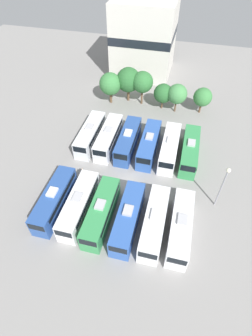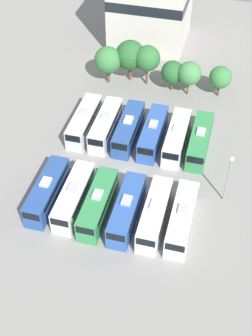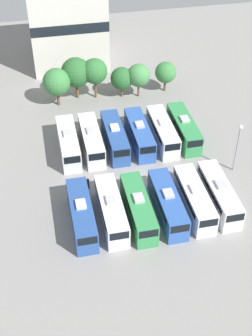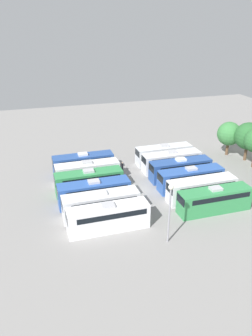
{
  "view_description": "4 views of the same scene",
  "coord_description": "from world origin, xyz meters",
  "px_view_note": "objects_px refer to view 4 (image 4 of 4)",
  "views": [
    {
      "loc": [
        6.22,
        -26.1,
        31.37
      ],
      "look_at": [
        -0.59,
        1.1,
        1.76
      ],
      "focal_mm": 28.0,
      "sensor_mm": 36.0,
      "label": 1
    },
    {
      "loc": [
        11.38,
        -44.1,
        45.99
      ],
      "look_at": [
        -0.15,
        -0.32,
        1.53
      ],
      "focal_mm": 50.0,
      "sensor_mm": 36.0,
      "label": 2
    },
    {
      "loc": [
        -11.88,
        -47.34,
        42.22
      ],
      "look_at": [
        -1.79,
        0.02,
        1.93
      ],
      "focal_mm": 50.0,
      "sensor_mm": 36.0,
      "label": 3
    },
    {
      "loc": [
        42.3,
        -15.3,
        23.88
      ],
      "look_at": [
        -1.79,
        -1.75,
        3.17
      ],
      "focal_mm": 35.0,
      "sensor_mm": 36.0,
      "label": 4
    }
  ],
  "objects_px": {
    "bus_4": "(101,204)",
    "bus_7": "(171,161)",
    "light_pole": "(170,204)",
    "bus_5": "(108,217)",
    "bus_6": "(164,154)",
    "bus_1": "(88,172)",
    "worker_person": "(122,167)",
    "tree_0": "(229,134)",
    "bus_9": "(191,178)",
    "tree_1": "(248,136)",
    "bus_0": "(83,163)",
    "bus_2": "(89,181)",
    "bus_10": "(202,188)",
    "bus_3": "(94,192)",
    "bus_8": "(180,169)",
    "bus_11": "(215,199)"
  },
  "relations": [
    {
      "from": "bus_4",
      "to": "bus_7",
      "type": "bearing_deg",
      "value": 125.56
    },
    {
      "from": "light_pole",
      "to": "bus_5",
      "type": "bearing_deg",
      "value": -127.07
    },
    {
      "from": "light_pole",
      "to": "bus_6",
      "type": "bearing_deg",
      "value": 158.15
    },
    {
      "from": "bus_1",
      "to": "worker_person",
      "type": "height_order",
      "value": "bus_1"
    },
    {
      "from": "bus_4",
      "to": "bus_6",
      "type": "relative_size",
      "value": 1.0
    },
    {
      "from": "bus_4",
      "to": "tree_0",
      "type": "bearing_deg",
      "value": 116.67
    },
    {
      "from": "bus_9",
      "to": "tree_1",
      "type": "height_order",
      "value": "tree_1"
    },
    {
      "from": "bus_0",
      "to": "worker_person",
      "type": "relative_size",
      "value": 5.54
    },
    {
      "from": "bus_2",
      "to": "bus_9",
      "type": "bearing_deg",
      "value": 76.21
    },
    {
      "from": "bus_7",
      "to": "bus_10",
      "type": "bearing_deg",
      "value": -0.51
    },
    {
      "from": "bus_3",
      "to": "bus_5",
      "type": "bearing_deg",
      "value": 2.56
    },
    {
      "from": "bus_0",
      "to": "tree_0",
      "type": "xyz_separation_m",
      "value": [
        -0.1,
        28.24,
        2.48
      ]
    },
    {
      "from": "bus_8",
      "to": "bus_10",
      "type": "relative_size",
      "value": 1.0
    },
    {
      "from": "bus_2",
      "to": "bus_11",
      "type": "distance_m",
      "value": 18.54
    },
    {
      "from": "bus_0",
      "to": "bus_3",
      "type": "xyz_separation_m",
      "value": [
        10.69,
        -0.38,
        0.0
      ]
    },
    {
      "from": "bus_6",
      "to": "bus_8",
      "type": "height_order",
      "value": "same"
    },
    {
      "from": "bus_0",
      "to": "worker_person",
      "type": "distance_m",
      "value": 6.7
    },
    {
      "from": "light_pole",
      "to": "bus_1",
      "type": "bearing_deg",
      "value": -162.12
    },
    {
      "from": "bus_2",
      "to": "tree_0",
      "type": "height_order",
      "value": "tree_0"
    },
    {
      "from": "bus_3",
      "to": "bus_7",
      "type": "height_order",
      "value": "same"
    },
    {
      "from": "bus_4",
      "to": "bus_7",
      "type": "distance_m",
      "value": 18.45
    },
    {
      "from": "bus_6",
      "to": "light_pole",
      "type": "height_order",
      "value": "light_pole"
    },
    {
      "from": "bus_9",
      "to": "worker_person",
      "type": "height_order",
      "value": "bus_9"
    },
    {
      "from": "bus_4",
      "to": "tree_1",
      "type": "height_order",
      "value": "tree_1"
    },
    {
      "from": "bus_11",
      "to": "light_pole",
      "type": "distance_m",
      "value": 10.5
    },
    {
      "from": "bus_7",
      "to": "bus_4",
      "type": "bearing_deg",
      "value": -54.44
    },
    {
      "from": "bus_0",
      "to": "bus_10",
      "type": "distance_m",
      "value": 20.45
    },
    {
      "from": "bus_8",
      "to": "tree_0",
      "type": "xyz_separation_m",
      "value": [
        -7.06,
        13.43,
        2.48
      ]
    },
    {
      "from": "bus_0",
      "to": "bus_4",
      "type": "relative_size",
      "value": 1.0
    },
    {
      "from": "bus_5",
      "to": "bus_0",
      "type": "bearing_deg",
      "value": 179.76
    },
    {
      "from": "bus_4",
      "to": "bus_8",
      "type": "height_order",
      "value": "same"
    },
    {
      "from": "bus_1",
      "to": "tree_0",
      "type": "height_order",
      "value": "tree_0"
    },
    {
      "from": "bus_5",
      "to": "tree_1",
      "type": "height_order",
      "value": "tree_1"
    },
    {
      "from": "bus_3",
      "to": "bus_4",
      "type": "xyz_separation_m",
      "value": [
        3.52,
        0.16,
        0.0
      ]
    },
    {
      "from": "bus_6",
      "to": "bus_3",
      "type": "bearing_deg",
      "value": -55.1
    },
    {
      "from": "bus_5",
      "to": "bus_8",
      "type": "xyz_separation_m",
      "value": [
        -10.6,
        14.88,
        0.0
      ]
    },
    {
      "from": "bus_9",
      "to": "tree_0",
      "type": "relative_size",
      "value": 1.56
    },
    {
      "from": "bus_2",
      "to": "bus_11",
      "type": "xyz_separation_m",
      "value": [
        10.61,
        15.2,
        0.0
      ]
    },
    {
      "from": "bus_3",
      "to": "bus_4",
      "type": "bearing_deg",
      "value": 2.65
    },
    {
      "from": "bus_8",
      "to": "light_pole",
      "type": "relative_size",
      "value": 1.35
    },
    {
      "from": "bus_8",
      "to": "tree_1",
      "type": "xyz_separation_m",
      "value": [
        -3.64,
        15.14,
        2.94
      ]
    },
    {
      "from": "bus_8",
      "to": "bus_10",
      "type": "height_order",
      "value": "same"
    },
    {
      "from": "bus_0",
      "to": "bus_3",
      "type": "relative_size",
      "value": 1.0
    },
    {
      "from": "light_pole",
      "to": "tree_0",
      "type": "bearing_deg",
      "value": 134.93
    },
    {
      "from": "bus_11",
      "to": "worker_person",
      "type": "bearing_deg",
      "value": -152.15
    },
    {
      "from": "bus_10",
      "to": "bus_11",
      "type": "distance_m",
      "value": 3.35
    },
    {
      "from": "worker_person",
      "to": "bus_6",
      "type": "bearing_deg",
      "value": 100.79
    },
    {
      "from": "bus_1",
      "to": "bus_4",
      "type": "distance_m",
      "value": 10.57
    },
    {
      "from": "tree_1",
      "to": "bus_1",
      "type": "bearing_deg",
      "value": -89.41
    },
    {
      "from": "bus_8",
      "to": "light_pole",
      "type": "distance_m",
      "value": 17.87
    }
  ]
}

